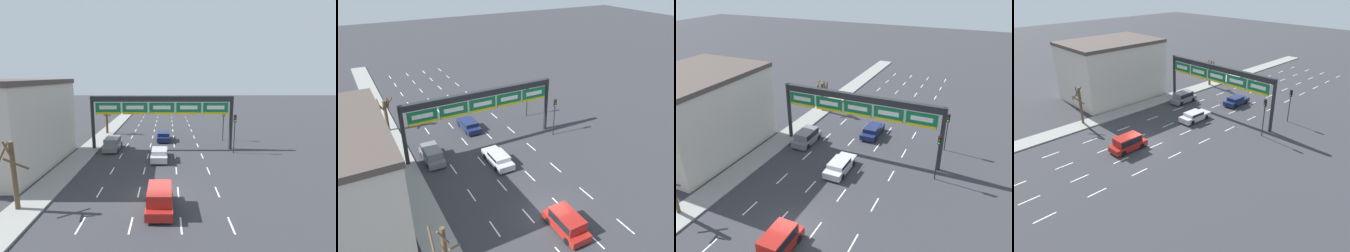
# 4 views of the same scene
# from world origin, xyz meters

# --- Properties ---
(ground_plane) EXTENTS (220.00, 220.00, 0.00)m
(ground_plane) POSITION_xyz_m (0.00, 0.00, 0.00)
(ground_plane) COLOR #333338
(sidewalk_left) EXTENTS (2.80, 110.00, 0.15)m
(sidewalk_left) POSITION_xyz_m (-9.65, 0.00, 0.07)
(sidewalk_left) COLOR gray
(sidewalk_left) RESTS_ON ground_plane
(lane_dashes) EXTENTS (10.02, 67.00, 0.01)m
(lane_dashes) POSITION_xyz_m (-0.00, 13.50, 0.00)
(lane_dashes) COLOR white
(lane_dashes) RESTS_ON ground_plane
(sign_gantry) EXTENTS (18.55, 0.70, 7.03)m
(sign_gantry) POSITION_xyz_m (0.00, 14.10, 5.76)
(sign_gantry) COLOR #232628
(sign_gantry) RESTS_ON ground_plane
(building_near) EXTENTS (10.69, 14.50, 9.22)m
(building_near) POSITION_xyz_m (-16.69, 7.43, 4.62)
(building_near) COLOR beige
(building_near) RESTS_ON ground_plane
(car_navy) EXTENTS (1.87, 4.51, 1.34)m
(car_navy) POSITION_xyz_m (0.11, 18.77, 0.72)
(car_navy) COLOR #19234C
(car_navy) RESTS_ON ground_plane
(suv_red) EXTENTS (1.92, 4.29, 1.74)m
(suv_red) POSITION_xyz_m (0.19, -1.96, 0.97)
(suv_red) COLOR maroon
(suv_red) RESTS_ON ground_plane
(car_silver) EXTENTS (1.91, 4.65, 1.33)m
(car_silver) POSITION_xyz_m (-0.21, 9.67, 0.72)
(car_silver) COLOR #B7B7BC
(car_silver) RESTS_ON ground_plane
(suv_grey) EXTENTS (1.89, 4.34, 1.71)m
(suv_grey) POSITION_xyz_m (-6.45, 13.62, 0.95)
(suv_grey) COLOR slate
(suv_grey) RESTS_ON ground_plane
(traffic_light_near_gantry) EXTENTS (0.30, 0.35, 4.88)m
(traffic_light_near_gantry) POSITION_xyz_m (9.07, 12.25, 3.47)
(traffic_light_near_gantry) COLOR black
(traffic_light_near_gantry) RESTS_ON ground_plane
(traffic_light_mid_block) EXTENTS (0.30, 0.35, 4.54)m
(traffic_light_mid_block) POSITION_xyz_m (9.02, 18.69, 3.25)
(traffic_light_mid_block) COLOR black
(traffic_light_mid_block) RESTS_ON ground_plane
(tree_bare_second) EXTENTS (1.95, 1.91, 4.66)m
(tree_bare_second) POSITION_xyz_m (-9.35, 23.33, 2.71)
(tree_bare_second) COLOR brown
(tree_bare_second) RESTS_ON sidewalk_left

